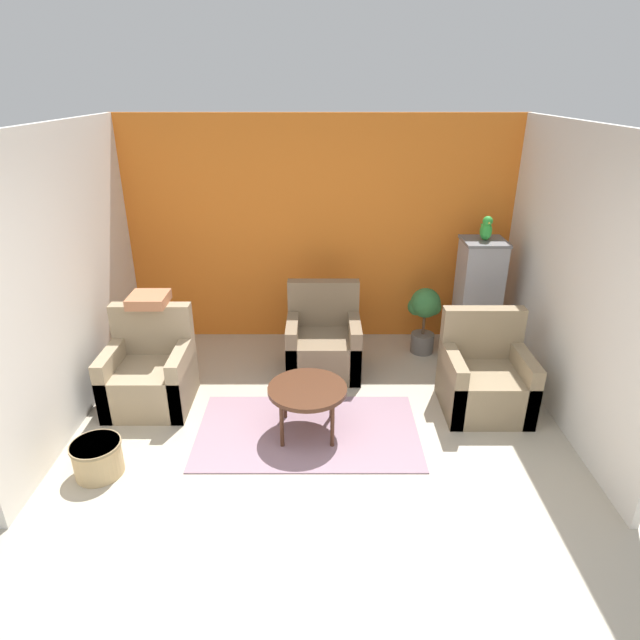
{
  "coord_description": "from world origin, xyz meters",
  "views": [
    {
      "loc": [
        0.01,
        -2.87,
        2.92
      ],
      "look_at": [
        0.0,
        1.61,
        0.92
      ],
      "focal_mm": 30.0,
      "sensor_mm": 36.0,
      "label": 1
    }
  ],
  "objects_px": {
    "coffee_table": "(308,392)",
    "armchair_middle": "(324,344)",
    "armchair_left": "(151,375)",
    "parrot": "(487,229)",
    "armchair_right": "(485,380)",
    "birdcage": "(478,302)",
    "potted_plant": "(425,313)",
    "wicker_basket": "(98,457)"
  },
  "relations": [
    {
      "from": "armchair_middle",
      "to": "wicker_basket",
      "type": "relative_size",
      "value": 2.37
    },
    {
      "from": "parrot",
      "to": "potted_plant",
      "type": "bearing_deg",
      "value": 173.93
    },
    {
      "from": "coffee_table",
      "to": "wicker_basket",
      "type": "height_order",
      "value": "coffee_table"
    },
    {
      "from": "parrot",
      "to": "armchair_middle",
      "type": "bearing_deg",
      "value": -168.13
    },
    {
      "from": "coffee_table",
      "to": "armchair_right",
      "type": "bearing_deg",
      "value": 13.43
    },
    {
      "from": "armchair_left",
      "to": "armchair_middle",
      "type": "distance_m",
      "value": 1.82
    },
    {
      "from": "armchair_right",
      "to": "birdcage",
      "type": "bearing_deg",
      "value": 80.61
    },
    {
      "from": "armchair_right",
      "to": "wicker_basket",
      "type": "height_order",
      "value": "armchair_right"
    },
    {
      "from": "birdcage",
      "to": "wicker_basket",
      "type": "relative_size",
      "value": 3.43
    },
    {
      "from": "wicker_basket",
      "to": "potted_plant",
      "type": "bearing_deg",
      "value": 35.71
    },
    {
      "from": "armchair_middle",
      "to": "parrot",
      "type": "xyz_separation_m",
      "value": [
        1.72,
        0.36,
        1.19
      ]
    },
    {
      "from": "armchair_left",
      "to": "parrot",
      "type": "relative_size",
      "value": 3.55
    },
    {
      "from": "armchair_middle",
      "to": "wicker_basket",
      "type": "xyz_separation_m",
      "value": [
        -1.83,
        -1.73,
        -0.15
      ]
    },
    {
      "from": "coffee_table",
      "to": "armchair_right",
      "type": "xyz_separation_m",
      "value": [
        1.69,
        0.4,
        -0.12
      ]
    },
    {
      "from": "armchair_right",
      "to": "parrot",
      "type": "xyz_separation_m",
      "value": [
        0.19,
        1.13,
        1.19
      ]
    },
    {
      "from": "armchair_left",
      "to": "potted_plant",
      "type": "height_order",
      "value": "armchair_left"
    },
    {
      "from": "armchair_middle",
      "to": "parrot",
      "type": "bearing_deg",
      "value": 11.87
    },
    {
      "from": "potted_plant",
      "to": "coffee_table",
      "type": "bearing_deg",
      "value": -129.44
    },
    {
      "from": "armchair_left",
      "to": "wicker_basket",
      "type": "bearing_deg",
      "value": -97.42
    },
    {
      "from": "armchair_middle",
      "to": "birdcage",
      "type": "bearing_deg",
      "value": 11.8
    },
    {
      "from": "birdcage",
      "to": "parrot",
      "type": "relative_size",
      "value": 5.14
    },
    {
      "from": "parrot",
      "to": "wicker_basket",
      "type": "distance_m",
      "value": 4.33
    },
    {
      "from": "birdcage",
      "to": "wicker_basket",
      "type": "distance_m",
      "value": 4.15
    },
    {
      "from": "armchair_right",
      "to": "armchair_left",
      "type": "bearing_deg",
      "value": 178.33
    },
    {
      "from": "potted_plant",
      "to": "wicker_basket",
      "type": "height_order",
      "value": "potted_plant"
    },
    {
      "from": "coffee_table",
      "to": "armchair_right",
      "type": "height_order",
      "value": "armchair_right"
    },
    {
      "from": "armchair_middle",
      "to": "coffee_table",
      "type": "bearing_deg",
      "value": -97.24
    },
    {
      "from": "armchair_right",
      "to": "wicker_basket",
      "type": "relative_size",
      "value": 2.37
    },
    {
      "from": "armchair_right",
      "to": "potted_plant",
      "type": "height_order",
      "value": "armchair_right"
    },
    {
      "from": "coffee_table",
      "to": "armchair_left",
      "type": "distance_m",
      "value": 1.63
    },
    {
      "from": "coffee_table",
      "to": "armchair_middle",
      "type": "height_order",
      "value": "armchair_middle"
    },
    {
      "from": "birdcage",
      "to": "parrot",
      "type": "xyz_separation_m",
      "value": [
        0.0,
        0.0,
        0.84
      ]
    },
    {
      "from": "birdcage",
      "to": "parrot",
      "type": "bearing_deg",
      "value": 90.0
    },
    {
      "from": "parrot",
      "to": "potted_plant",
      "type": "relative_size",
      "value": 0.34
    },
    {
      "from": "coffee_table",
      "to": "armchair_left",
      "type": "relative_size",
      "value": 0.74
    },
    {
      "from": "armchair_left",
      "to": "wicker_basket",
      "type": "height_order",
      "value": "armchair_left"
    },
    {
      "from": "wicker_basket",
      "to": "armchair_left",
      "type": "bearing_deg",
      "value": 82.58
    },
    {
      "from": "armchair_left",
      "to": "armchair_right",
      "type": "distance_m",
      "value": 3.23
    },
    {
      "from": "coffee_table",
      "to": "armchair_left",
      "type": "bearing_deg",
      "value": 162.15
    },
    {
      "from": "potted_plant",
      "to": "wicker_basket",
      "type": "xyz_separation_m",
      "value": [
        -2.99,
        -2.15,
        -0.33
      ]
    },
    {
      "from": "birdcage",
      "to": "coffee_table",
      "type": "bearing_deg",
      "value": -140.79
    },
    {
      "from": "armchair_left",
      "to": "armchair_middle",
      "type": "xyz_separation_m",
      "value": [
        1.69,
        0.67,
        0.0
      ]
    }
  ]
}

